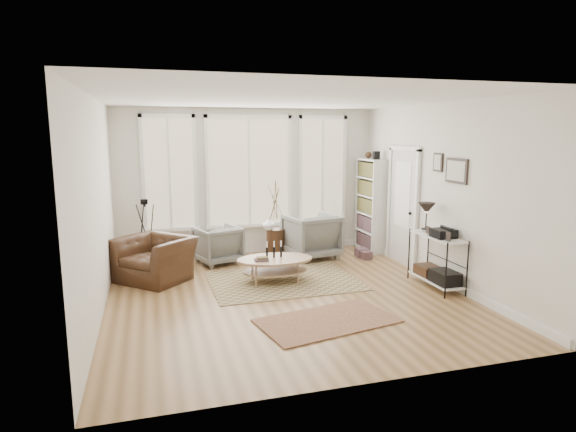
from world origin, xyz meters
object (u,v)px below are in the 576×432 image
object	(u,v)px
coffee_table	(274,263)
armchair_right	(311,236)
low_shelf	(436,256)
accent_chair	(155,259)
armchair_left	(218,245)
bookcase	(371,205)
side_table	(275,220)

from	to	relation	value
coffee_table	armchair_right	xyz separation A→B (m)	(1.08, 1.31, 0.13)
low_shelf	coffee_table	bearing A→B (deg)	157.71
low_shelf	coffee_table	size ratio (longest dim) A/B	1.02
armchair_right	accent_chair	xyz separation A→B (m)	(-2.97, -0.69, -0.07)
armchair_left	accent_chair	xyz separation A→B (m)	(-1.15, -0.78, 0.01)
bookcase	coffee_table	distance (m)	2.96
armchair_left	armchair_right	bearing A→B (deg)	158.80
bookcase	coffee_table	world-z (taller)	bookcase
low_shelf	armchair_left	world-z (taller)	low_shelf
low_shelf	coffee_table	world-z (taller)	low_shelf
coffee_table	armchair_right	distance (m)	1.70
coffee_table	bookcase	bearing A→B (deg)	32.25
bookcase	coffee_table	bearing A→B (deg)	-147.75
armchair_left	accent_chair	size ratio (longest dim) A/B	0.70
coffee_table	armchair_left	world-z (taller)	armchair_left
side_table	coffee_table	bearing A→B (deg)	-105.11
bookcase	coffee_table	size ratio (longest dim) A/B	1.61
bookcase	side_table	size ratio (longest dim) A/B	1.35
armchair_left	coffee_table	bearing A→B (deg)	99.41
bookcase	low_shelf	size ratio (longest dim) A/B	1.58
bookcase	side_table	bearing A→B (deg)	177.82
low_shelf	side_table	size ratio (longest dim) A/B	0.85
low_shelf	side_table	bearing A→B (deg)	126.92
coffee_table	accent_chair	world-z (taller)	accent_chair
armchair_left	side_table	size ratio (longest dim) A/B	0.51
bookcase	armchair_right	distance (m)	1.48
low_shelf	side_table	xyz separation A→B (m)	(-1.95, 2.60, 0.22)
low_shelf	accent_chair	distance (m)	4.57
armchair_right	side_table	distance (m)	0.77
armchair_right	side_table	world-z (taller)	side_table
bookcase	armchair_right	size ratio (longest dim) A/B	2.16
armchair_left	side_table	distance (m)	1.25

